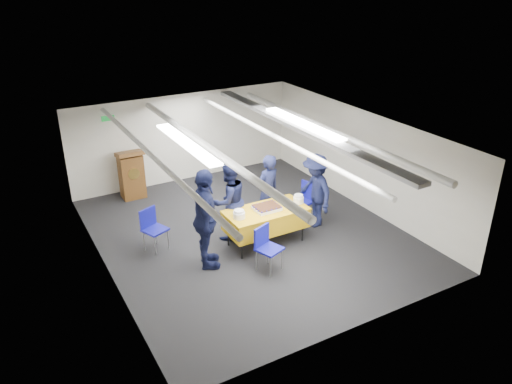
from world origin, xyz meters
TOP-DOWN VIEW (x-y plane):
  - ground at (0.00, 0.00)m, footprint 7.00×7.00m
  - room_shell at (0.09, 0.41)m, footprint 6.00×7.00m
  - serving_table at (0.12, -0.51)m, footprint 1.67×0.83m
  - sheet_cake at (0.13, -0.52)m, footprint 0.52×0.41m
  - plate_stack_left at (-0.52, -0.56)m, footprint 0.24×0.24m
  - plate_stack_right at (0.87, -0.56)m, footprint 0.22×0.22m
  - podium at (-1.60, 3.05)m, footprint 0.62×0.53m
  - chair_near at (-0.36, -1.33)m, footprint 0.54×0.54m
  - chair_right at (1.44, 0.00)m, footprint 0.51×0.51m
  - chair_left at (-1.98, 0.43)m, footprint 0.55×0.55m
  - sailor_a at (0.51, 0.09)m, footprint 0.69×0.53m
  - sailor_b at (-0.42, 0.08)m, footprint 0.93×0.78m
  - sailor_c at (-1.29, -0.69)m, footprint 0.85×1.26m
  - sailor_d at (1.46, -0.34)m, footprint 0.69×1.11m

SIDE VIEW (x-z plane):
  - ground at x=0.00m, z-range 0.00..0.00m
  - chair_near at x=-0.36m, z-range 0.10..0.97m
  - chair_right at x=1.44m, z-range 0.10..0.97m
  - chair_left at x=-1.98m, z-range 0.10..0.97m
  - serving_table at x=0.12m, z-range 0.17..0.94m
  - podium at x=-1.60m, z-range -0.01..1.24m
  - sheet_cake at x=0.13m, z-range 0.77..0.86m
  - sailor_d at x=1.46m, z-range 0.00..1.65m
  - sailor_a at x=0.51m, z-range 0.00..1.68m
  - sailor_b at x=-0.42m, z-range 0.00..1.69m
  - plate_stack_left at x=-0.52m, z-range 0.76..0.93m
  - plate_stack_right at x=0.87m, z-range 0.76..0.94m
  - sailor_c at x=-1.29m, z-range 0.00..1.98m
  - room_shell at x=0.09m, z-range 0.66..2.96m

